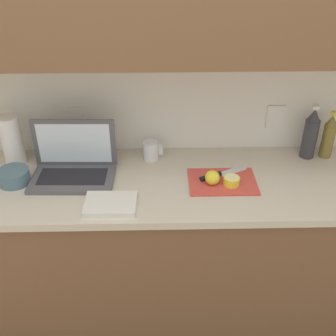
{
  "coord_description": "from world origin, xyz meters",
  "views": [
    {
      "loc": [
        0.1,
        -1.62,
        1.99
      ],
      "look_at": [
        0.14,
        -0.01,
        0.97
      ],
      "focal_mm": 45.0,
      "sensor_mm": 36.0,
      "label": 1
    }
  ],
  "objects_px": {
    "lemon_half_cut": "(231,181)",
    "bowl_white": "(14,176)",
    "lemon_whole_beside": "(212,178)",
    "bottle_oil_tall": "(329,136)",
    "cutting_board": "(222,182)",
    "bottle_green_soda": "(311,134)",
    "knife": "(216,175)",
    "paper_towel_roll": "(12,140)",
    "laptop": "(73,164)",
    "measuring_cup": "(151,150)"
  },
  "relations": [
    {
      "from": "bowl_white",
      "to": "paper_towel_roll",
      "type": "height_order",
      "value": "paper_towel_roll"
    },
    {
      "from": "knife",
      "to": "bowl_white",
      "type": "distance_m",
      "value": 0.93
    },
    {
      "from": "cutting_board",
      "to": "lemon_half_cut",
      "type": "bearing_deg",
      "value": -37.44
    },
    {
      "from": "cutting_board",
      "to": "knife",
      "type": "relative_size",
      "value": 1.31
    },
    {
      "from": "cutting_board",
      "to": "measuring_cup",
      "type": "distance_m",
      "value": 0.4
    },
    {
      "from": "laptop",
      "to": "lemon_half_cut",
      "type": "relative_size",
      "value": 5.31
    },
    {
      "from": "measuring_cup",
      "to": "cutting_board",
      "type": "bearing_deg",
      "value": -33.56
    },
    {
      "from": "laptop",
      "to": "paper_towel_roll",
      "type": "relative_size",
      "value": 1.58
    },
    {
      "from": "cutting_board",
      "to": "knife",
      "type": "distance_m",
      "value": 0.05
    },
    {
      "from": "laptop",
      "to": "cutting_board",
      "type": "relative_size",
      "value": 1.26
    },
    {
      "from": "measuring_cup",
      "to": "knife",
      "type": "bearing_deg",
      "value": -31.02
    },
    {
      "from": "laptop",
      "to": "bottle_green_soda",
      "type": "bearing_deg",
      "value": 8.72
    },
    {
      "from": "bowl_white",
      "to": "measuring_cup",
      "type": "bearing_deg",
      "value": 17.47
    },
    {
      "from": "bottle_green_soda",
      "to": "bottle_oil_tall",
      "type": "height_order",
      "value": "bottle_green_soda"
    },
    {
      "from": "knife",
      "to": "bottle_green_soda",
      "type": "bearing_deg",
      "value": -5.46
    },
    {
      "from": "knife",
      "to": "lemon_half_cut",
      "type": "relative_size",
      "value": 3.22
    },
    {
      "from": "laptop",
      "to": "bottle_oil_tall",
      "type": "height_order",
      "value": "laptop"
    },
    {
      "from": "lemon_half_cut",
      "to": "bowl_white",
      "type": "relative_size",
      "value": 0.51
    },
    {
      "from": "lemon_whole_beside",
      "to": "paper_towel_roll",
      "type": "xyz_separation_m",
      "value": [
        -0.95,
        0.23,
        0.08
      ]
    },
    {
      "from": "bottle_oil_tall",
      "to": "bottle_green_soda",
      "type": "bearing_deg",
      "value": 180.0
    },
    {
      "from": "lemon_half_cut",
      "to": "paper_towel_roll",
      "type": "height_order",
      "value": "paper_towel_roll"
    },
    {
      "from": "lemon_half_cut",
      "to": "paper_towel_roll",
      "type": "bearing_deg",
      "value": 167.35
    },
    {
      "from": "lemon_whole_beside",
      "to": "bottle_green_soda",
      "type": "xyz_separation_m",
      "value": [
        0.51,
        0.25,
        0.09
      ]
    },
    {
      "from": "bottle_oil_tall",
      "to": "measuring_cup",
      "type": "xyz_separation_m",
      "value": [
        -0.88,
        -0.01,
        -0.06
      ]
    },
    {
      "from": "bottle_green_soda",
      "to": "laptop",
      "type": "bearing_deg",
      "value": -172.79
    },
    {
      "from": "lemon_whole_beside",
      "to": "lemon_half_cut",
      "type": "bearing_deg",
      "value": -3.47
    },
    {
      "from": "bottle_oil_tall",
      "to": "lemon_half_cut",
      "type": "bearing_deg",
      "value": -153.81
    },
    {
      "from": "knife",
      "to": "lemon_whole_beside",
      "type": "relative_size",
      "value": 3.53
    },
    {
      "from": "bowl_white",
      "to": "paper_towel_roll",
      "type": "xyz_separation_m",
      "value": [
        -0.04,
        0.18,
        0.09
      ]
    },
    {
      "from": "lemon_whole_beside",
      "to": "bottle_oil_tall",
      "type": "xyz_separation_m",
      "value": [
        0.6,
        0.25,
        0.07
      ]
    },
    {
      "from": "cutting_board",
      "to": "lemon_whole_beside",
      "type": "height_order",
      "value": "lemon_whole_beside"
    },
    {
      "from": "bottle_oil_tall",
      "to": "bowl_white",
      "type": "distance_m",
      "value": 1.53
    },
    {
      "from": "cutting_board",
      "to": "lemon_half_cut",
      "type": "relative_size",
      "value": 4.22
    },
    {
      "from": "knife",
      "to": "paper_towel_roll",
      "type": "distance_m",
      "value": 0.99
    },
    {
      "from": "lemon_half_cut",
      "to": "bottle_oil_tall",
      "type": "bearing_deg",
      "value": 26.19
    },
    {
      "from": "laptop",
      "to": "cutting_board",
      "type": "xyz_separation_m",
      "value": [
        0.69,
        -0.08,
        -0.06
      ]
    },
    {
      "from": "laptop",
      "to": "lemon_whole_beside",
      "type": "xyz_separation_m",
      "value": [
        0.64,
        -0.1,
        -0.02
      ]
    },
    {
      "from": "bottle_green_soda",
      "to": "measuring_cup",
      "type": "height_order",
      "value": "bottle_green_soda"
    },
    {
      "from": "cutting_board",
      "to": "bottle_oil_tall",
      "type": "height_order",
      "value": "bottle_oil_tall"
    },
    {
      "from": "laptop",
      "to": "knife",
      "type": "height_order",
      "value": "laptop"
    },
    {
      "from": "cutting_board",
      "to": "bowl_white",
      "type": "xyz_separation_m",
      "value": [
        -0.96,
        0.02,
        0.03
      ]
    },
    {
      "from": "lemon_half_cut",
      "to": "paper_towel_roll",
      "type": "xyz_separation_m",
      "value": [
        -1.04,
        0.23,
        0.1
      ]
    },
    {
      "from": "bottle_oil_tall",
      "to": "measuring_cup",
      "type": "bearing_deg",
      "value": -179.59
    },
    {
      "from": "knife",
      "to": "measuring_cup",
      "type": "bearing_deg",
      "value": 122.26
    },
    {
      "from": "knife",
      "to": "lemon_half_cut",
      "type": "distance_m",
      "value": 0.09
    },
    {
      "from": "knife",
      "to": "bottle_oil_tall",
      "type": "distance_m",
      "value": 0.62
    },
    {
      "from": "measuring_cup",
      "to": "paper_towel_roll",
      "type": "distance_m",
      "value": 0.68
    },
    {
      "from": "cutting_board",
      "to": "bottle_green_soda",
      "type": "relative_size",
      "value": 1.11
    },
    {
      "from": "laptop",
      "to": "bowl_white",
      "type": "height_order",
      "value": "laptop"
    },
    {
      "from": "knife",
      "to": "measuring_cup",
      "type": "xyz_separation_m",
      "value": [
        -0.3,
        0.18,
        0.03
      ]
    }
  ]
}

